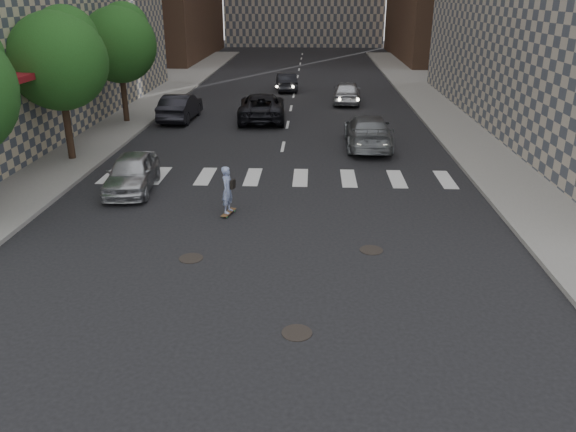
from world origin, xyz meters
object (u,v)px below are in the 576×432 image
Objects in this scene: traffic_car_b at (368,131)px; traffic_car_e at (286,82)px; traffic_car_a at (180,107)px; tree_c at (120,41)px; traffic_car_c at (262,107)px; tree_b at (60,56)px; traffic_car_d at (347,92)px; silver_sedan at (132,172)px; skateboarder at (228,190)px.

traffic_car_b reaches higher than traffic_car_e.
traffic_car_a is at bearing 55.33° from traffic_car_e.
traffic_car_b is at bearing -20.06° from tree_c.
traffic_car_b is 8.43m from traffic_car_c.
tree_b is 1.14× the size of traffic_car_c.
tree_c is at bearing 4.31° from traffic_car_c.
tree_b is at bearing 52.38° from traffic_car_d.
tree_b is 1.00× the size of tree_c.
tree_c is 1.38× the size of traffic_car_a.
traffic_car_d is at bearing -136.93° from traffic_car_c.
tree_b is 6.86m from silver_sedan.
traffic_car_e is (-4.87, 17.02, -0.11)m from traffic_car_b.
tree_b reaches higher than traffic_car_c.
skateboarder reaches higher than traffic_car_e.
traffic_car_c is at bearing 49.22° from tree_b.
tree_b is 1.58× the size of silver_sedan.
traffic_car_d is (13.25, 14.84, -3.87)m from tree_b.
traffic_car_b reaches higher than silver_sedan.
traffic_car_a reaches higher than silver_sedan.
traffic_car_d is at bearing -87.17° from traffic_car_b.
traffic_car_b is 1.19× the size of traffic_car_d.
skateboarder reaches higher than traffic_car_d.
tree_c is 13.22m from silver_sedan.
traffic_car_a is 4.90m from traffic_car_c.
traffic_car_d is at bearing 92.02° from skateboarder.
tree_b is 22.23m from traffic_car_e.
tree_b is at bearing 45.56° from traffic_car_c.
traffic_car_b is 17.70m from traffic_car_e.
silver_sedan is at bearing -45.23° from tree_b.
skateboarder is 0.32× the size of traffic_car_b.
traffic_car_a is at bearing 34.27° from traffic_car_d.
traffic_car_b is at bearing 130.04° from traffic_car_c.
tree_b is 1.44× the size of traffic_car_d.
tree_b is at bearing 129.68° from silver_sedan.
tree_c reaches higher than traffic_car_a.
traffic_car_e is (5.84, 11.16, -0.11)m from traffic_car_a.
tree_c is 1.44× the size of traffic_car_d.
tree_c reaches higher than traffic_car_b.
traffic_car_c reaches higher than silver_sedan.
traffic_car_e is at bearing -45.20° from traffic_car_d.
traffic_car_b is at bearing 74.98° from skateboarder.
traffic_car_b reaches higher than traffic_car_d.
tree_b is 12.62m from traffic_car_c.
silver_sedan is at bearing 67.87° from traffic_car_d.
traffic_car_d is at bearing 27.29° from tree_c.
silver_sedan is (3.95, -3.99, -3.94)m from tree_b.
skateboarder reaches higher than traffic_car_a.
silver_sedan is 24.49m from traffic_car_e.
traffic_car_c is (3.89, 13.08, 0.09)m from silver_sedan.
traffic_car_a is (-1.00, 12.85, 0.08)m from silver_sedan.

